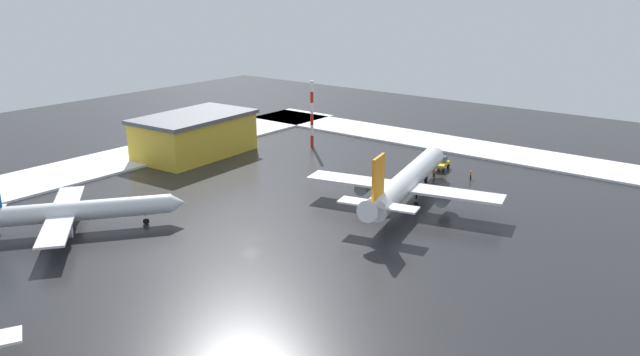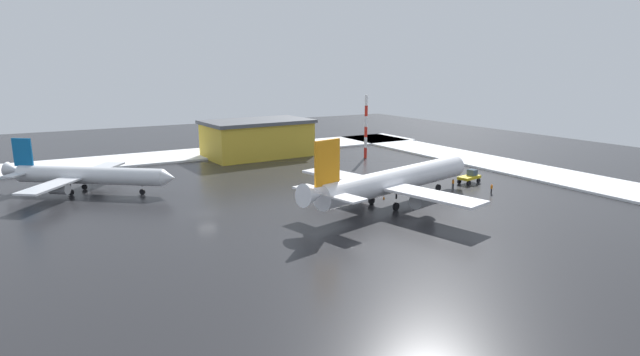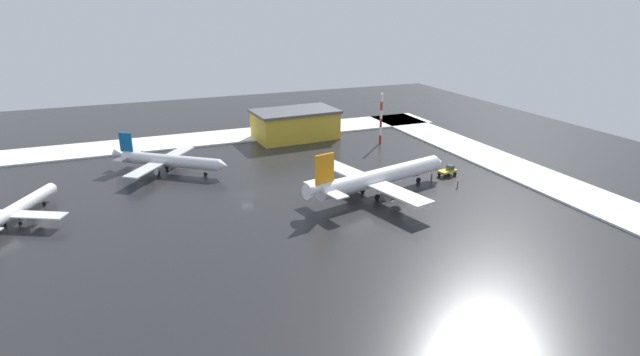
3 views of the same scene
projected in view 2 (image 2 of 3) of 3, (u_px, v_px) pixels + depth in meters
name	position (u px, v px, depth m)	size (l,w,h in m)	color
ground_plane	(207.00, 213.00, 73.70)	(240.00, 240.00, 0.00)	#232326
snow_bank_far	(141.00, 159.00, 115.95)	(152.00, 16.00, 0.45)	white
snow_bank_left	(513.00, 167.00, 106.31)	(14.00, 116.00, 0.45)	white
airplane_foreground_jet	(394.00, 181.00, 77.46)	(38.85, 32.57, 11.66)	white
airplane_distant_tail	(86.00, 175.00, 85.01)	(26.17, 23.22, 9.22)	silver
pushback_tug	(470.00, 176.00, 92.44)	(4.93, 3.02, 2.50)	gold
ground_crew_mid_apron	(453.00, 183.00, 88.66)	(0.36, 0.36, 1.71)	black
ground_crew_by_nose_gear	(492.00, 188.00, 84.86)	(0.36, 0.36, 1.71)	black
antenna_mast	(366.00, 127.00, 117.27)	(0.70, 0.70, 14.86)	red
cargo_hangar	(257.00, 138.00, 119.90)	(25.87, 16.50, 8.80)	gold
traffic_cone_near_nose	(329.00, 207.00, 75.90)	(0.36, 0.36, 0.55)	orange
traffic_cone_mid_line	(402.00, 189.00, 87.23)	(0.36, 0.36, 0.55)	orange
traffic_cone_wingtip_side	(384.00, 197.00, 81.39)	(0.36, 0.36, 0.55)	orange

